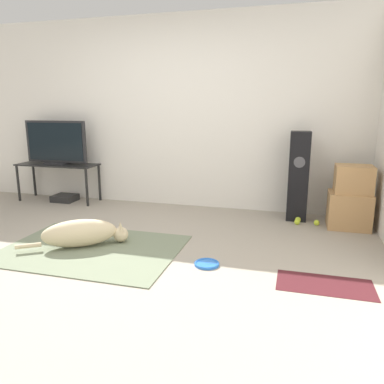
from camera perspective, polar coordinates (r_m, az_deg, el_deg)
name	(u,v)px	position (r m, az deg, el deg)	size (l,w,h in m)	color
ground_plane	(102,260)	(3.57, -13.52, -9.99)	(12.00, 12.00, 0.00)	#9E9384
wall_back	(173,113)	(5.22, -2.90, 11.88)	(8.00, 0.06, 2.55)	silver
area_rug	(92,249)	(3.83, -15.06, -8.39)	(1.70, 1.23, 0.01)	slate
dog	(83,233)	(3.88, -16.34, -6.06)	(0.92, 0.65, 0.27)	beige
frisbee	(207,264)	(3.36, 2.27, -10.87)	(0.22, 0.22, 0.03)	blue
cardboard_box_lower	(349,210)	(4.65, 22.81, -2.58)	(0.46, 0.37, 0.41)	tan
cardboard_box_upper	(354,179)	(4.58, 23.41, 1.79)	(0.40, 0.32, 0.31)	tan
floor_speaker	(298,176)	(4.71, 15.91, 2.30)	(0.24, 0.24, 1.08)	black
tv_stand	(58,169)	(5.82, -19.77, 3.36)	(1.19, 0.41, 0.55)	black
tv	(56,143)	(5.78, -20.04, 7.03)	(0.96, 0.20, 0.62)	#232326
tennis_ball_by_boxes	(317,223)	(4.65, 18.46, -4.46)	(0.07, 0.07, 0.07)	#C6E033
tennis_ball_near_speaker	(297,222)	(4.61, 15.73, -4.41)	(0.07, 0.07, 0.07)	#C6E033
tennis_ball_loose_on_carpet	(298,220)	(4.71, 15.84, -4.07)	(0.07, 0.07, 0.07)	#C6E033
game_console	(65,198)	(5.84, -18.80, -0.87)	(0.32, 0.29, 0.09)	black
door_mat	(325,285)	(3.20, 19.58, -13.16)	(0.74, 0.38, 0.01)	#47191E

